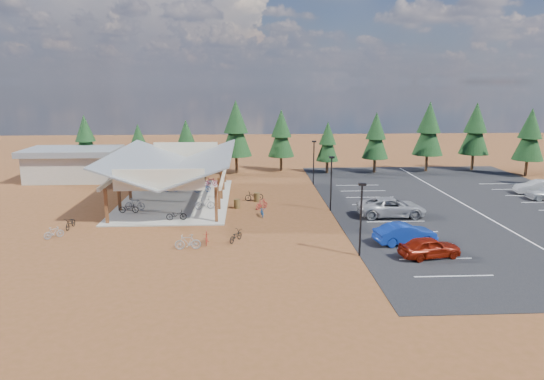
% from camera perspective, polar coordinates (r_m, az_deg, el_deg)
% --- Properties ---
extents(ground, '(140.00, 140.00, 0.00)m').
position_cam_1_polar(ground, '(43.18, 0.76, -3.22)').
color(ground, brown).
rests_on(ground, ground).
extents(asphalt_lot, '(27.00, 44.00, 0.04)m').
position_cam_1_polar(asphalt_lot, '(50.62, 21.93, -1.76)').
color(asphalt_lot, black).
rests_on(asphalt_lot, ground).
extents(concrete_pad, '(10.60, 18.60, 0.10)m').
position_cam_1_polar(concrete_pad, '(50.39, -11.18, -1.09)').
color(concrete_pad, gray).
rests_on(concrete_pad, ground).
extents(bike_pavilion, '(11.65, 19.40, 4.97)m').
position_cam_1_polar(bike_pavilion, '(49.65, -11.36, 3.14)').
color(bike_pavilion, '#5B2F1A').
rests_on(bike_pavilion, concrete_pad).
extents(outbuilding, '(11.00, 7.00, 3.90)m').
position_cam_1_polar(outbuilding, '(63.92, -22.38, 2.88)').
color(outbuilding, '#ADA593').
rests_on(outbuilding, ground).
extents(lamp_post_0, '(0.50, 0.25, 5.14)m').
position_cam_1_polar(lamp_post_0, '(33.55, 10.43, -2.81)').
color(lamp_post_0, black).
rests_on(lamp_post_0, ground).
extents(lamp_post_1, '(0.50, 0.25, 5.14)m').
position_cam_1_polar(lamp_post_1, '(44.99, 6.98, 1.23)').
color(lamp_post_1, black).
rests_on(lamp_post_1, ground).
extents(lamp_post_2, '(0.50, 0.25, 5.14)m').
position_cam_1_polar(lamp_post_2, '(56.67, 4.93, 3.63)').
color(lamp_post_2, black).
rests_on(lamp_post_2, ground).
extents(trash_bin_0, '(0.60, 0.60, 0.90)m').
position_cam_1_polar(trash_bin_0, '(46.17, -4.15, -1.63)').
color(trash_bin_0, '#503B1C').
rests_on(trash_bin_0, ground).
extents(trash_bin_1, '(0.60, 0.60, 0.90)m').
position_cam_1_polar(trash_bin_1, '(48.74, -1.80, -0.84)').
color(trash_bin_1, '#503B1C').
rests_on(trash_bin_1, ground).
extents(pine_0, '(3.30, 3.30, 7.70)m').
position_cam_1_polar(pine_0, '(66.98, -21.11, 5.70)').
color(pine_0, '#382314').
rests_on(pine_0, ground).
extents(pine_1, '(2.83, 2.83, 6.59)m').
position_cam_1_polar(pine_1, '(64.52, -15.43, 5.25)').
color(pine_1, '#382314').
rests_on(pine_1, ground).
extents(pine_2, '(3.03, 3.03, 7.06)m').
position_cam_1_polar(pine_2, '(64.01, -10.05, 5.71)').
color(pine_2, '#382314').
rests_on(pine_2, ground).
extents(pine_3, '(4.09, 4.09, 9.53)m').
position_cam_1_polar(pine_3, '(63.36, -4.27, 7.18)').
color(pine_3, '#382314').
rests_on(pine_3, ground).
extents(pine_4, '(3.54, 3.54, 8.24)m').
position_cam_1_polar(pine_4, '(64.89, 1.09, 6.64)').
color(pine_4, '#382314').
rests_on(pine_4, ground).
extents(pine_5, '(2.92, 2.92, 6.80)m').
position_cam_1_polar(pine_5, '(63.80, 6.56, 5.65)').
color(pine_5, '#382314').
rests_on(pine_5, ground).
extents(pine_6, '(3.43, 3.43, 7.99)m').
position_cam_1_polar(pine_6, '(65.08, 12.11, 6.24)').
color(pine_6, '#382314').
rests_on(pine_6, ground).
extents(pine_7, '(3.99, 3.99, 9.30)m').
position_cam_1_polar(pine_7, '(67.79, 17.96, 6.84)').
color(pine_7, '#382314').
rests_on(pine_7, ground).
extents(pine_8, '(3.93, 3.93, 9.16)m').
position_cam_1_polar(pine_8, '(70.90, 22.81, 6.63)').
color(pine_8, '#382314').
rests_on(pine_8, ground).
extents(pine_13, '(3.71, 3.71, 8.65)m').
position_cam_1_polar(pine_13, '(69.19, 28.07, 5.75)').
color(pine_13, '#382314').
rests_on(pine_13, ground).
extents(bike_0, '(1.77, 0.65, 0.93)m').
position_cam_1_polar(bike_0, '(45.97, -16.50, -2.04)').
color(bike_0, black).
rests_on(bike_0, concrete_pad).
extents(bike_1, '(1.89, 0.65, 1.12)m').
position_cam_1_polar(bike_1, '(46.95, -15.84, -1.58)').
color(bike_1, gray).
rests_on(bike_1, concrete_pad).
extents(bike_2, '(1.58, 0.72, 0.80)m').
position_cam_1_polar(bike_2, '(53.64, -11.81, 0.20)').
color(bike_2, navy).
rests_on(bike_2, concrete_pad).
extents(bike_3, '(1.72, 0.81, 1.00)m').
position_cam_1_polar(bike_3, '(54.68, -11.30, 0.56)').
color(bike_3, maroon).
rests_on(bike_3, concrete_pad).
extents(bike_4, '(1.77, 0.71, 0.91)m').
position_cam_1_polar(bike_4, '(42.63, -11.18, -2.90)').
color(bike_4, black).
rests_on(bike_4, concrete_pad).
extents(bike_5, '(1.93, 0.92, 1.12)m').
position_cam_1_polar(bike_5, '(45.77, -7.90, -1.57)').
color(bike_5, gray).
rests_on(bike_5, concrete_pad).
extents(bike_6, '(1.89, 1.05, 0.94)m').
position_cam_1_polar(bike_6, '(52.90, -8.16, 0.25)').
color(bike_6, navy).
rests_on(bike_6, concrete_pad).
extents(bike_7, '(1.69, 0.95, 0.98)m').
position_cam_1_polar(bike_7, '(55.89, -7.24, 0.96)').
color(bike_7, maroon).
rests_on(bike_7, concrete_pad).
extents(bike_8, '(0.71, 1.86, 0.96)m').
position_cam_1_polar(bike_8, '(43.05, -22.62, -3.60)').
color(bike_8, black).
rests_on(bike_8, ground).
extents(bike_9, '(1.44, 1.28, 0.91)m').
position_cam_1_polar(bike_9, '(40.96, -24.29, -4.59)').
color(bike_9, gray).
rests_on(bike_9, ground).
extents(bike_11, '(0.53, 1.60, 0.95)m').
position_cam_1_polar(bike_11, '(36.37, -7.72, -5.62)').
color(bike_11, maroon).
rests_on(bike_11, ground).
extents(bike_12, '(1.35, 1.81, 0.91)m').
position_cam_1_polar(bike_12, '(36.70, -4.30, -5.40)').
color(bike_12, black).
rests_on(bike_12, ground).
extents(bike_13, '(1.89, 0.66, 1.12)m').
position_cam_1_polar(bike_13, '(35.42, -9.88, -6.05)').
color(bike_13, gray).
rests_on(bike_13, ground).
extents(bike_14, '(0.69, 1.63, 0.83)m').
position_cam_1_polar(bike_14, '(43.45, -1.16, -2.55)').
color(bike_14, '#18498C').
rests_on(bike_14, ground).
extents(bike_15, '(1.42, 1.45, 0.95)m').
position_cam_1_polar(bike_15, '(45.84, -1.23, -1.67)').
color(bike_15, maroon).
rests_on(bike_15, ground).
extents(bike_16, '(2.00, 1.09, 1.00)m').
position_cam_1_polar(bike_16, '(49.08, -2.11, -0.69)').
color(bike_16, black).
rests_on(bike_16, ground).
extents(car_0, '(4.46, 2.48, 1.44)m').
position_cam_1_polar(car_0, '(34.96, 18.06, -6.41)').
color(car_0, maroon).
rests_on(car_0, asphalt_lot).
extents(car_1, '(4.80, 2.34, 1.52)m').
position_cam_1_polar(car_1, '(37.33, 15.39, -4.97)').
color(car_1, navy).
rests_on(car_1, asphalt_lot).
extents(car_2, '(6.04, 2.80, 1.68)m').
position_cam_1_polar(car_2, '(44.42, 13.89, -1.97)').
color(car_2, gray).
rests_on(car_2, asphalt_lot).
extents(car_9, '(4.75, 2.21, 1.51)m').
position_cam_1_polar(car_9, '(58.88, 28.77, 0.28)').
color(car_9, '#B9B9B9').
rests_on(car_9, asphalt_lot).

